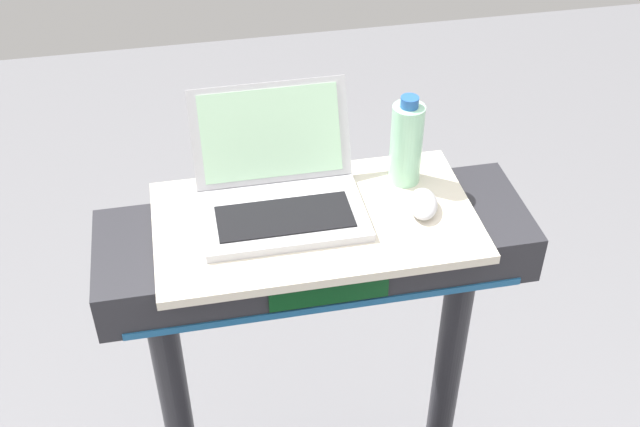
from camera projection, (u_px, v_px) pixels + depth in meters
desk_board at (315, 221)px, 1.64m from camera, size 0.66×0.37×0.02m
laptop at (279, 188)px, 1.64m from camera, size 0.33×0.30×0.21m
computer_mouse at (423, 204)px, 1.64m from camera, size 0.08×0.11×0.03m
water_bottle at (406, 143)px, 1.68m from camera, size 0.07×0.07×0.20m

